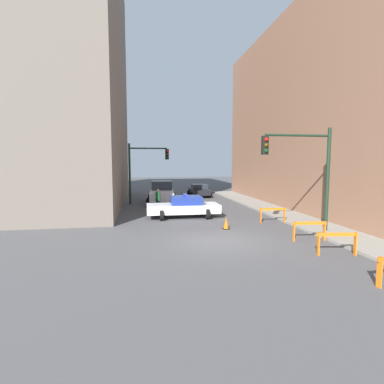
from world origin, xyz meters
TOP-DOWN VIEW (x-y plane):
  - ground_plane at (0.00, 0.00)m, footprint 120.00×120.00m
  - sidewalk_right at (6.20, 0.00)m, footprint 2.40×44.00m
  - building_corner_left at (-12.00, 14.00)m, footprint 14.00×20.00m
  - building_right at (13.40, 8.00)m, footprint 12.00×28.00m
  - traffic_light_near at (4.73, 0.77)m, footprint 3.64×0.35m
  - traffic_light_far at (-3.30, 13.05)m, footprint 3.44×0.35m
  - police_car at (-0.71, 6.19)m, footprint 4.71×2.38m
  - white_truck at (-1.62, 13.74)m, footprint 2.90×5.53m
  - parked_car_near at (2.59, 17.96)m, footprint 2.42×4.39m
  - pedestrian_crossing at (-2.25, 8.82)m, footprint 0.44×0.44m
  - barrier_mid at (4.02, -2.79)m, footprint 1.59×0.39m
  - barrier_back at (4.15, -0.62)m, footprint 1.60×0.30m
  - barrier_corner at (4.28, 3.56)m, footprint 1.60×0.33m
  - traffic_cone at (1.08, 2.41)m, footprint 0.36×0.36m

SIDE VIEW (x-z plane):
  - ground_plane at x=0.00m, z-range 0.00..0.00m
  - sidewalk_right at x=6.20m, z-range 0.00..0.12m
  - traffic_cone at x=1.08m, z-range -0.01..0.65m
  - barrier_mid at x=4.02m, z-range 0.17..1.07m
  - barrier_back at x=4.15m, z-range 0.17..1.07m
  - barrier_corner at x=4.28m, z-range 0.17..1.07m
  - parked_car_near at x=2.59m, z-range 0.02..1.33m
  - police_car at x=-0.71m, z-range -0.04..1.48m
  - pedestrian_crossing at x=-2.25m, z-range 0.03..1.69m
  - white_truck at x=-1.62m, z-range -0.04..1.86m
  - traffic_light_far at x=-3.30m, z-range 0.80..6.00m
  - traffic_light_near at x=4.73m, z-range 0.93..6.13m
  - building_right at x=13.40m, z-range 0.00..14.96m
  - building_corner_left at x=-12.00m, z-range 0.00..21.67m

